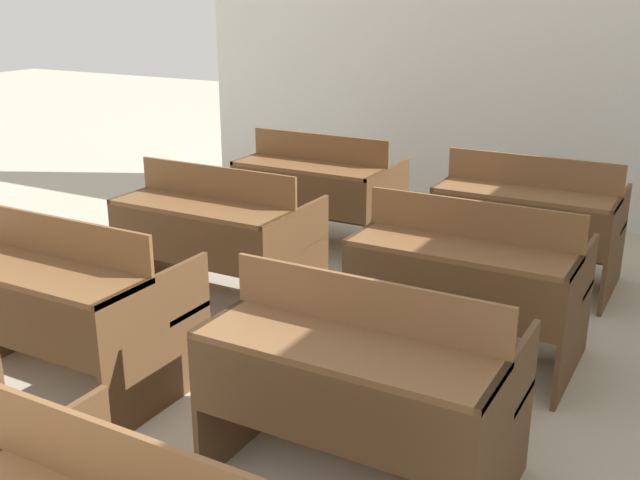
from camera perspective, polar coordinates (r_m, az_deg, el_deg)
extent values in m
cube|color=silver|center=(7.23, 12.37, 13.07)|extent=(6.02, 0.06, 2.81)
cube|color=brown|center=(2.09, -12.58, -17.14)|extent=(1.23, 0.02, 0.22)
cube|color=brown|center=(3.84, -12.18, -7.77)|extent=(0.03, 0.81, 0.73)
cube|color=brown|center=(3.98, -21.01, -2.22)|extent=(1.23, 0.40, 0.03)
cube|color=brown|center=(3.94, -22.78, -5.47)|extent=(1.17, 0.02, 0.33)
cube|color=brown|center=(4.06, -19.21, 0.20)|extent=(1.23, 0.02, 0.22)
cube|color=brown|center=(4.35, -16.17, -3.79)|extent=(1.23, 0.33, 0.03)
cube|color=brown|center=(4.46, -15.85, -7.12)|extent=(1.17, 0.04, 0.04)
cube|color=brown|center=(3.53, -5.45, -9.85)|extent=(0.03, 0.81, 0.73)
cube|color=brown|center=(3.10, 13.83, -14.74)|extent=(0.03, 0.81, 0.73)
cube|color=brown|center=(2.94, 1.83, -8.29)|extent=(1.23, 0.40, 0.03)
cube|color=brown|center=(2.88, 0.02, -12.93)|extent=(1.17, 0.02, 0.33)
cube|color=brown|center=(3.04, 3.49, -4.81)|extent=(1.23, 0.02, 0.22)
cube|color=brown|center=(3.42, 5.26, -9.37)|extent=(1.23, 0.33, 0.03)
cube|color=brown|center=(3.56, 5.13, -13.36)|extent=(1.17, 0.04, 0.04)
cube|color=brown|center=(5.51, -12.58, 0.34)|extent=(0.03, 0.81, 0.73)
cube|color=brown|center=(4.83, -1.80, -1.81)|extent=(0.03, 0.81, 0.73)
cube|color=brown|center=(4.88, -9.15, 2.50)|extent=(1.23, 0.40, 0.03)
cube|color=brown|center=(4.80, -10.42, -0.10)|extent=(1.17, 0.02, 0.33)
cube|color=brown|center=(5.00, -7.90, 4.38)|extent=(1.23, 0.02, 0.22)
cube|color=brown|center=(5.30, -6.05, 0.86)|extent=(1.23, 0.33, 0.03)
cube|color=brown|center=(5.39, -5.95, -1.98)|extent=(1.17, 0.04, 0.04)
cube|color=brown|center=(4.60, 4.14, -2.91)|extent=(0.03, 0.81, 0.73)
cube|color=brown|center=(4.28, 18.92, -5.60)|extent=(0.03, 0.81, 0.73)
cube|color=brown|center=(4.09, 10.64, -0.74)|extent=(1.23, 0.40, 0.03)
cube|color=brown|center=(3.99, 9.61, -3.94)|extent=(1.17, 0.02, 0.33)
cube|color=brown|center=(4.23, 11.57, 1.57)|extent=(1.23, 0.02, 0.22)
cube|color=brown|center=(4.59, 12.26, -2.32)|extent=(1.23, 0.33, 0.03)
cube|color=brown|center=(4.69, 12.02, -5.53)|extent=(1.17, 0.04, 0.04)
cube|color=#54371E|center=(6.51, -4.58, 3.53)|extent=(0.03, 0.81, 0.73)
cube|color=#54371E|center=(5.95, 5.10, 2.08)|extent=(0.03, 0.81, 0.73)
cube|color=brown|center=(5.95, -0.93, 5.61)|extent=(1.23, 0.40, 0.03)
cube|color=#54371E|center=(5.84, -1.84, 3.54)|extent=(1.17, 0.02, 0.33)
cube|color=brown|center=(6.09, -0.04, 7.08)|extent=(1.23, 0.02, 0.22)
cube|color=brown|center=(6.39, 1.09, 4.02)|extent=(1.23, 0.33, 0.03)
cube|color=#54371E|center=(6.47, 1.08, 1.61)|extent=(1.17, 0.04, 0.04)
cube|color=brown|center=(5.77, 9.78, 1.34)|extent=(0.03, 0.81, 0.73)
cube|color=brown|center=(5.52, 21.57, -0.51)|extent=(0.03, 0.81, 0.73)
cube|color=brown|center=(5.32, 15.31, 3.40)|extent=(1.23, 0.40, 0.03)
cube|color=brown|center=(5.20, 14.63, 1.04)|extent=(1.17, 0.02, 0.33)
cube|color=brown|center=(5.47, 15.92, 5.08)|extent=(1.23, 0.02, 0.22)
cube|color=brown|center=(5.81, 16.19, 1.80)|extent=(1.23, 0.33, 0.03)
cube|color=brown|center=(5.90, 15.95, -0.81)|extent=(1.17, 0.04, 0.04)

